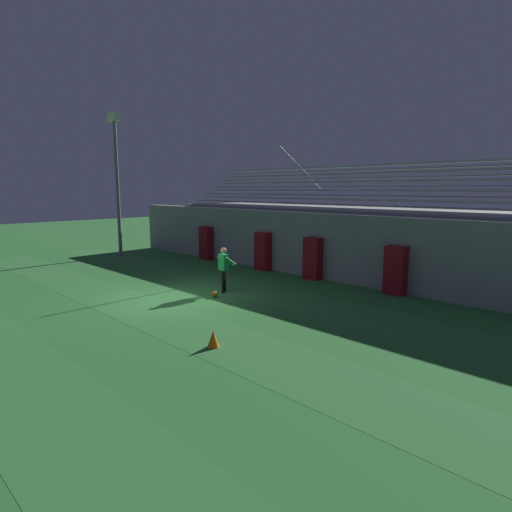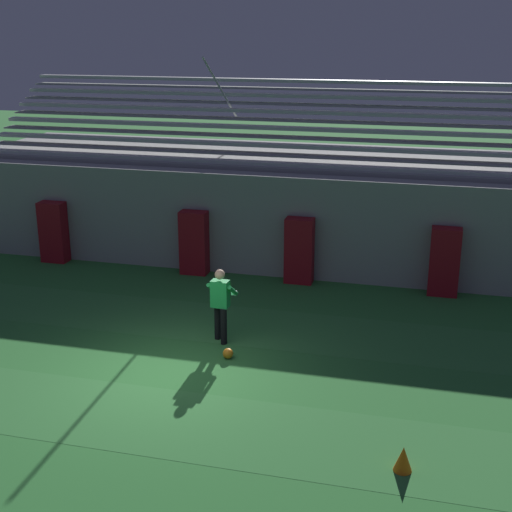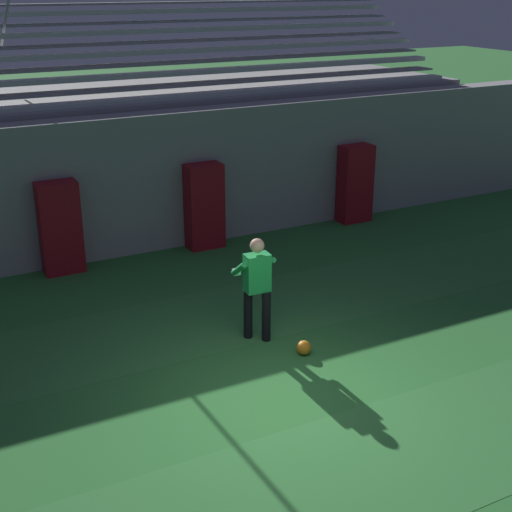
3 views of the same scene
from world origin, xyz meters
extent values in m
plane|color=#2D7533|center=(0.00, 0.00, 0.00)|extent=(80.00, 80.00, 0.00)
cube|color=#337A38|center=(0.00, -1.62, 0.00)|extent=(28.00, 2.19, 0.01)
cube|color=#337A38|center=(0.00, 2.75, 0.00)|extent=(28.00, 2.19, 0.01)
cube|color=gray|center=(0.00, 6.50, 1.40)|extent=(24.00, 0.60, 2.80)
cube|color=maroon|center=(-1.48, 5.95, 0.89)|extent=(0.75, 0.44, 1.78)
cube|color=maroon|center=(1.48, 5.95, 0.89)|extent=(0.75, 0.44, 1.78)
cube|color=maroon|center=(5.25, 5.95, 0.89)|extent=(0.75, 0.44, 1.78)
cube|color=gray|center=(0.00, 9.20, 1.45)|extent=(18.00, 4.60, 2.90)
cube|color=#B7B7BC|center=(0.00, 7.25, 2.95)|extent=(17.10, 0.36, 0.10)
cube|color=gray|center=(0.00, 7.05, 2.72)|extent=(17.10, 0.60, 0.04)
cube|color=#B7B7BC|center=(0.00, 7.95, 3.35)|extent=(17.10, 0.36, 0.10)
cube|color=gray|center=(0.00, 7.75, 3.12)|extent=(17.10, 0.60, 0.04)
cube|color=#B7B7BC|center=(0.00, 8.65, 3.75)|extent=(17.10, 0.36, 0.10)
cube|color=gray|center=(0.00, 8.45, 3.52)|extent=(17.10, 0.60, 0.04)
cube|color=#B7B7BC|center=(0.00, 9.35, 4.15)|extent=(17.10, 0.36, 0.10)
cube|color=gray|center=(0.00, 9.15, 3.92)|extent=(17.10, 0.60, 0.04)
cube|color=#B7B7BC|center=(0.00, 10.05, 4.55)|extent=(17.10, 0.36, 0.10)
cube|color=gray|center=(0.00, 9.85, 4.32)|extent=(17.10, 0.60, 0.04)
cube|color=gray|center=(0.00, 10.55, 4.72)|extent=(17.10, 0.60, 0.04)
cylinder|color=#B7B7BC|center=(-1.49, 8.75, 4.80)|extent=(0.06, 3.33, 2.05)
cylinder|color=black|center=(0.45, 1.91, 0.41)|extent=(0.15, 0.15, 0.82)
cylinder|color=black|center=(0.65, 1.69, 0.41)|extent=(0.15, 0.15, 0.82)
cube|color=green|center=(0.55, 1.80, 1.12)|extent=(0.39, 0.26, 0.60)
sphere|color=tan|center=(0.55, 1.80, 1.56)|extent=(0.22, 0.22, 0.22)
cylinder|color=green|center=(0.32, 1.96, 1.17)|extent=(0.12, 0.48, 0.37)
cylinder|color=green|center=(0.80, 1.93, 1.17)|extent=(0.12, 0.48, 0.37)
cube|color=silver|center=(0.37, 2.15, 1.04)|extent=(0.12, 0.12, 0.08)
cube|color=silver|center=(0.77, 2.13, 1.04)|extent=(0.12, 0.12, 0.08)
sphere|color=orange|center=(0.94, 1.03, 0.11)|extent=(0.22, 0.22, 0.22)
camera|label=1|loc=(12.49, -8.32, 3.81)|focal=30.00mm
camera|label=2|loc=(4.85, -11.89, 6.63)|focal=50.00mm
camera|label=3|loc=(-4.05, -7.03, 5.28)|focal=50.00mm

